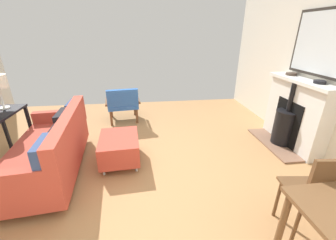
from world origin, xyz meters
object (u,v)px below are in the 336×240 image
at_px(fireplace, 293,116).
at_px(armchair_accent, 123,103).
at_px(ottoman, 120,147).
at_px(sofa, 52,149).
at_px(mantel_bowl_near, 291,74).
at_px(dining_chair_near_fireplace, 319,192).
at_px(mantel_bowl_far, 320,82).

relative_size(fireplace, armchair_accent, 1.70).
height_order(ottoman, armchair_accent, armchair_accent).
height_order(fireplace, armchair_accent, fireplace).
bearing_deg(sofa, fireplace, -174.82).
xyz_separation_m(mantel_bowl_near, ottoman, (2.79, 0.51, -0.88)).
bearing_deg(sofa, dining_chair_near_fireplace, 153.29).
bearing_deg(mantel_bowl_near, dining_chair_near_fireplace, 62.77).
bearing_deg(mantel_bowl_far, armchair_accent, -29.03).
bearing_deg(dining_chair_near_fireplace, mantel_bowl_far, -126.37).
distance_m(mantel_bowl_near, ottoman, 2.97).
bearing_deg(dining_chair_near_fireplace, ottoman, -39.25).
distance_m(fireplace, mantel_bowl_near, 0.70).
xyz_separation_m(mantel_bowl_far, dining_chair_near_fireplace, (1.01, 1.37, -0.59)).
relative_size(mantel_bowl_near, sofa, 0.09).
bearing_deg(dining_chair_near_fireplace, sofa, -26.71).
relative_size(ottoman, armchair_accent, 0.98).
bearing_deg(sofa, ottoman, -170.92).
xyz_separation_m(mantel_bowl_near, mantel_bowl_far, (0.00, 0.59, 0.00)).
distance_m(fireplace, sofa, 3.61).
xyz_separation_m(fireplace, armchair_accent, (2.79, -1.30, -0.08)).
bearing_deg(ottoman, fireplace, -176.02).
height_order(fireplace, ottoman, fireplace).
xyz_separation_m(mantel_bowl_near, sofa, (3.63, 0.65, -0.76)).
relative_size(mantel_bowl_far, sofa, 0.09).
relative_size(armchair_accent, dining_chair_near_fireplace, 0.82).
height_order(armchair_accent, dining_chair_near_fireplace, dining_chair_near_fireplace).
xyz_separation_m(fireplace, mantel_bowl_far, (-0.04, 0.27, 0.62)).
xyz_separation_m(mantel_bowl_far, ottoman, (2.79, -0.08, -0.88)).
height_order(mantel_bowl_near, mantel_bowl_far, mantel_bowl_far).
height_order(ottoman, dining_chair_near_fireplace, dining_chair_near_fireplace).
bearing_deg(ottoman, armchair_accent, -88.18).
bearing_deg(sofa, mantel_bowl_near, -169.89).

